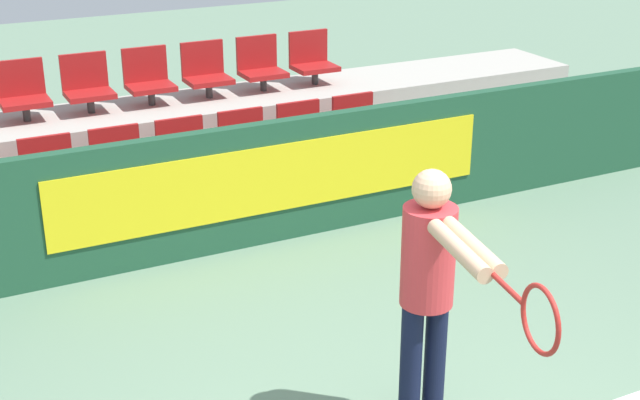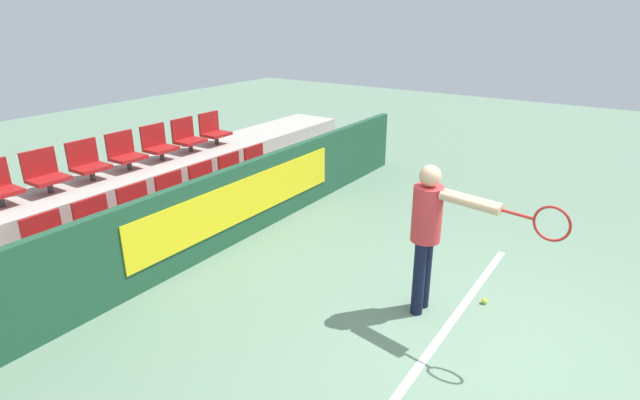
{
  "view_description": "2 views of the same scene",
  "coord_description": "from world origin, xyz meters",
  "px_view_note": "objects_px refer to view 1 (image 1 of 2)",
  "views": [
    {
      "loc": [
        -2.3,
        -3.08,
        3.33
      ],
      "look_at": [
        0.06,
        1.65,
        1.18
      ],
      "focal_mm": 50.0,
      "sensor_mm": 36.0,
      "label": 1
    },
    {
      "loc": [
        -4.26,
        -1.03,
        3.1
      ],
      "look_at": [
        0.06,
        1.88,
        1.11
      ],
      "focal_mm": 28.0,
      "sensor_mm": 36.0,
      "label": 2
    }
  ],
  "objects_px": {
    "tennis_player": "(432,280)",
    "stadium_chair_8": "(23,93)",
    "stadium_chair_12": "(260,65)",
    "stadium_chair_4": "(245,142)",
    "stadium_chair_1": "(50,172)",
    "stadium_chair_3": "(184,152)",
    "stadium_chair_10": "(148,78)",
    "stadium_chair_2": "(119,162)",
    "stadium_chair_9": "(87,85)",
    "stadium_chair_6": "(357,125)",
    "stadium_chair_13": "(312,60)",
    "stadium_chair_5": "(303,134)",
    "stadium_chair_11": "(206,72)"
  },
  "relations": [
    {
      "from": "stadium_chair_2",
      "to": "stadium_chair_8",
      "type": "bearing_deg",
      "value": 120.67
    },
    {
      "from": "stadium_chair_2",
      "to": "stadium_chair_5",
      "type": "height_order",
      "value": "same"
    },
    {
      "from": "stadium_chair_3",
      "to": "stadium_chair_9",
      "type": "relative_size",
      "value": 1.0
    },
    {
      "from": "stadium_chair_1",
      "to": "stadium_chair_4",
      "type": "bearing_deg",
      "value": 0.0
    },
    {
      "from": "stadium_chair_9",
      "to": "tennis_player",
      "type": "xyz_separation_m",
      "value": [
        0.86,
        -4.65,
        -0.12
      ]
    },
    {
      "from": "stadium_chair_9",
      "to": "tennis_player",
      "type": "relative_size",
      "value": 0.33
    },
    {
      "from": "stadium_chair_1",
      "to": "stadium_chair_9",
      "type": "relative_size",
      "value": 1.0
    },
    {
      "from": "stadium_chair_8",
      "to": "stadium_chair_9",
      "type": "distance_m",
      "value": 0.6
    },
    {
      "from": "stadium_chair_2",
      "to": "stadium_chair_6",
      "type": "bearing_deg",
      "value": 0.0
    },
    {
      "from": "stadium_chair_4",
      "to": "stadium_chair_13",
      "type": "height_order",
      "value": "stadium_chair_13"
    },
    {
      "from": "stadium_chair_13",
      "to": "stadium_chair_2",
      "type": "bearing_deg",
      "value": -157.15
    },
    {
      "from": "stadium_chair_6",
      "to": "stadium_chair_13",
      "type": "relative_size",
      "value": 1.0
    },
    {
      "from": "stadium_chair_1",
      "to": "stadium_chair_10",
      "type": "distance_m",
      "value": 1.62
    },
    {
      "from": "stadium_chair_3",
      "to": "stadium_chair_8",
      "type": "bearing_deg",
      "value": 139.87
    },
    {
      "from": "stadium_chair_12",
      "to": "stadium_chair_5",
      "type": "bearing_deg",
      "value": -90.0
    },
    {
      "from": "stadium_chair_11",
      "to": "stadium_chair_10",
      "type": "bearing_deg",
      "value": 180.0
    },
    {
      "from": "stadium_chair_1",
      "to": "stadium_chair_8",
      "type": "bearing_deg",
      "value": 90.0
    },
    {
      "from": "stadium_chair_10",
      "to": "stadium_chair_12",
      "type": "height_order",
      "value": "same"
    },
    {
      "from": "stadium_chair_4",
      "to": "stadium_chair_5",
      "type": "xyz_separation_m",
      "value": [
        0.6,
        0.0,
        0.0
      ]
    },
    {
      "from": "stadium_chair_10",
      "to": "stadium_chair_8",
      "type": "bearing_deg",
      "value": 180.0
    },
    {
      "from": "stadium_chair_9",
      "to": "stadium_chair_3",
      "type": "bearing_deg",
      "value": -59.33
    },
    {
      "from": "stadium_chair_3",
      "to": "stadium_chair_10",
      "type": "distance_m",
      "value": 1.1
    },
    {
      "from": "tennis_player",
      "to": "stadium_chair_8",
      "type": "bearing_deg",
      "value": 117.47
    },
    {
      "from": "stadium_chair_4",
      "to": "stadium_chair_10",
      "type": "xyz_separation_m",
      "value": [
        -0.6,
        1.0,
        0.45
      ]
    },
    {
      "from": "stadium_chair_5",
      "to": "stadium_chair_9",
      "type": "height_order",
      "value": "stadium_chair_9"
    },
    {
      "from": "stadium_chair_3",
      "to": "stadium_chair_6",
      "type": "distance_m",
      "value": 1.79
    },
    {
      "from": "stadium_chair_3",
      "to": "stadium_chair_6",
      "type": "relative_size",
      "value": 1.0
    },
    {
      "from": "stadium_chair_3",
      "to": "stadium_chair_13",
      "type": "bearing_deg",
      "value": 29.34
    },
    {
      "from": "stadium_chair_9",
      "to": "stadium_chair_12",
      "type": "bearing_deg",
      "value": 0.0
    },
    {
      "from": "stadium_chair_3",
      "to": "stadium_chair_2",
      "type": "bearing_deg",
      "value": 180.0
    },
    {
      "from": "stadium_chair_2",
      "to": "stadium_chair_1",
      "type": "bearing_deg",
      "value": 180.0
    },
    {
      "from": "stadium_chair_5",
      "to": "stadium_chair_13",
      "type": "xyz_separation_m",
      "value": [
        0.6,
        1.0,
        0.45
      ]
    },
    {
      "from": "stadium_chair_8",
      "to": "tennis_player",
      "type": "distance_m",
      "value": 4.88
    },
    {
      "from": "stadium_chair_8",
      "to": "stadium_chair_13",
      "type": "distance_m",
      "value": 2.98
    },
    {
      "from": "stadium_chair_4",
      "to": "stadium_chair_6",
      "type": "xyz_separation_m",
      "value": [
        1.19,
        0.0,
        0.0
      ]
    },
    {
      "from": "stadium_chair_1",
      "to": "stadium_chair_2",
      "type": "xyz_separation_m",
      "value": [
        0.6,
        0.0,
        0.0
      ]
    },
    {
      "from": "stadium_chair_4",
      "to": "stadium_chair_1",
      "type": "bearing_deg",
      "value": 180.0
    },
    {
      "from": "stadium_chair_1",
      "to": "stadium_chair_13",
      "type": "height_order",
      "value": "stadium_chair_13"
    },
    {
      "from": "stadium_chair_10",
      "to": "stadium_chair_13",
      "type": "xyz_separation_m",
      "value": [
        1.79,
        0.0,
        0.0
      ]
    },
    {
      "from": "stadium_chair_9",
      "to": "stadium_chair_13",
      "type": "height_order",
      "value": "same"
    },
    {
      "from": "stadium_chair_8",
      "to": "stadium_chair_12",
      "type": "distance_m",
      "value": 2.38
    },
    {
      "from": "stadium_chair_1",
      "to": "tennis_player",
      "type": "distance_m",
      "value": 3.94
    },
    {
      "from": "stadium_chair_10",
      "to": "stadium_chair_11",
      "type": "bearing_deg",
      "value": 0.0
    },
    {
      "from": "stadium_chair_1",
      "to": "stadium_chair_12",
      "type": "height_order",
      "value": "stadium_chair_12"
    },
    {
      "from": "stadium_chair_5",
      "to": "stadium_chair_12",
      "type": "distance_m",
      "value": 1.1
    },
    {
      "from": "stadium_chair_10",
      "to": "stadium_chair_11",
      "type": "height_order",
      "value": "same"
    },
    {
      "from": "stadium_chair_6",
      "to": "stadium_chair_8",
      "type": "distance_m",
      "value": 3.17
    },
    {
      "from": "stadium_chair_10",
      "to": "tennis_player",
      "type": "distance_m",
      "value": 4.66
    },
    {
      "from": "stadium_chair_4",
      "to": "stadium_chair_13",
      "type": "distance_m",
      "value": 1.62
    },
    {
      "from": "stadium_chair_5",
      "to": "stadium_chair_11",
      "type": "relative_size",
      "value": 1.0
    }
  ]
}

